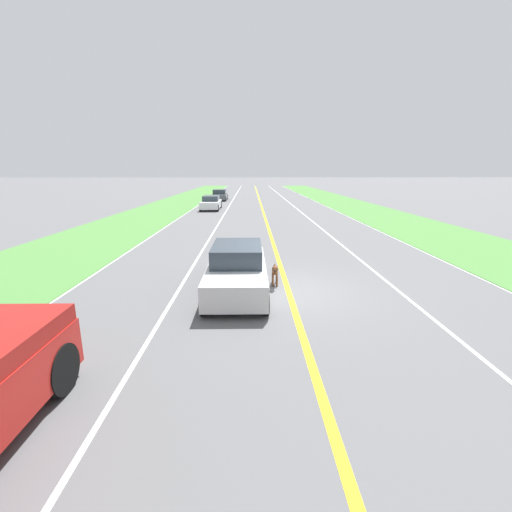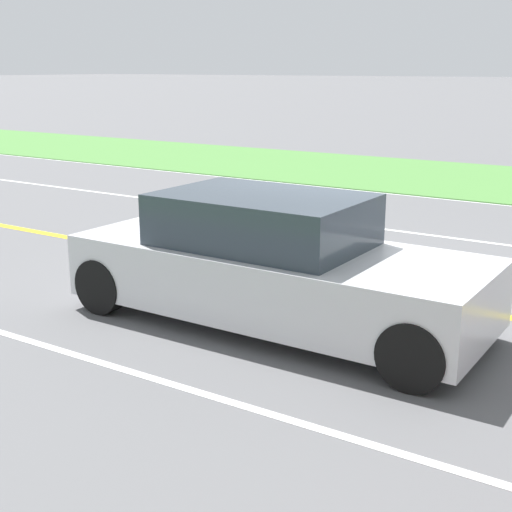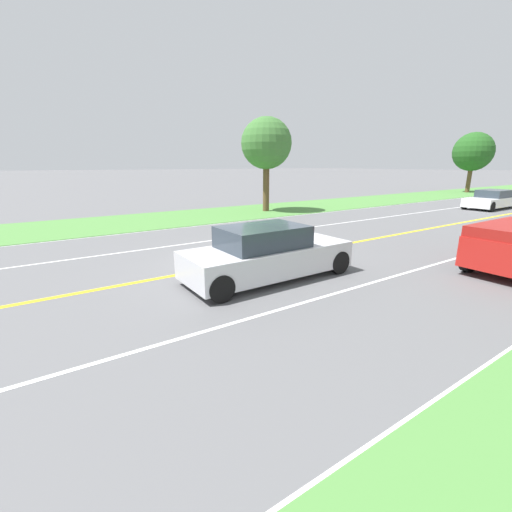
{
  "view_description": "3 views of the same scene",
  "coord_description": "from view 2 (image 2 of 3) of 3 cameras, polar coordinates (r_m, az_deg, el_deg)",
  "views": [
    {
      "loc": [
        1.19,
        10.26,
        3.7
      ],
      "look_at": [
        1.03,
        0.08,
        1.16
      ],
      "focal_mm": 24.0,
      "sensor_mm": 36.0,
      "label": 1
    },
    {
      "loc": [
        8.07,
        3.84,
        2.79
      ],
      "look_at": [
        1.66,
        -0.33,
        0.76
      ],
      "focal_mm": 50.0,
      "sensor_mm": 36.0,
      "label": 2
    },
    {
      "loc": [
        8.84,
        -5.36,
        3.02
      ],
      "look_at": [
        1.91,
        -0.69,
        0.77
      ],
      "focal_mm": 24.0,
      "sensor_mm": 36.0,
      "label": 3
    }
  ],
  "objects": [
    {
      "name": "ground_plane",
      "position": [
        9.36,
        7.27,
        -2.57
      ],
      "size": [
        400.0,
        400.0,
        0.0
      ],
      "primitive_type": "plane",
      "color": "#5B5B5E"
    },
    {
      "name": "lane_edge_line_left",
      "position": [
        15.8,
        18.51,
        3.97
      ],
      "size": [
        0.14,
        160.0,
        0.01
      ],
      "primitive_type": "cube",
      "color": "white",
      "rests_on": "ground"
    },
    {
      "name": "dog",
      "position": [
        9.15,
        3.09,
        0.26
      ],
      "size": [
        0.24,
        1.06,
        0.77
      ],
      "rotation": [
        0.0,
        0.0,
        -0.06
      ],
      "color": "brown",
      "rests_on": "ground"
    },
    {
      "name": "lane_dash_oncoming",
      "position": [
        12.5,
        14.33,
        1.56
      ],
      "size": [
        0.1,
        160.0,
        0.01
      ],
      "primitive_type": "cube",
      "color": "white",
      "rests_on": "ground"
    },
    {
      "name": "lane_dash_same_dir",
      "position": [
        6.59,
        -6.43,
        -10.24
      ],
      "size": [
        0.1,
        160.0,
        0.01
      ],
      "primitive_type": "cube",
      "color": "white",
      "rests_on": "ground"
    },
    {
      "name": "centre_divider_line",
      "position": [
        9.36,
        7.27,
        -2.55
      ],
      "size": [
        0.18,
        160.0,
        0.01
      ],
      "primitive_type": "cube",
      "color": "yellow",
      "rests_on": "ground"
    },
    {
      "name": "ego_car",
      "position": [
        7.86,
        1.4,
        -0.72
      ],
      "size": [
        1.81,
        4.65,
        1.45
      ],
      "color": "silver",
      "rests_on": "ground"
    }
  ]
}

